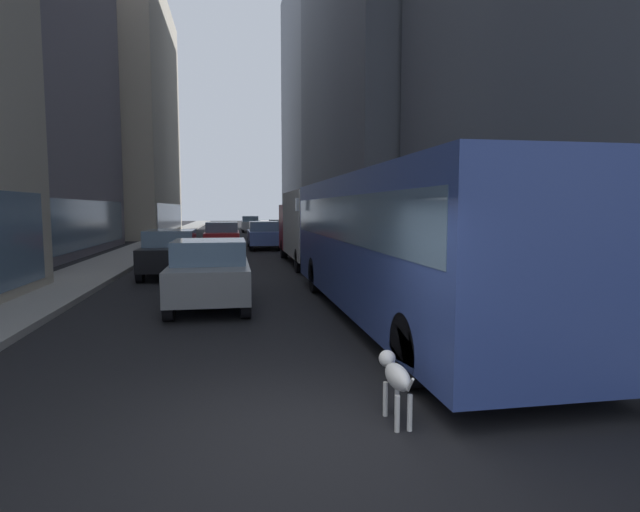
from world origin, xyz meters
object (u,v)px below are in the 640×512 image
dalmatian_dog (396,376)px  transit_bus (394,236)px  car_blue_hatchback (264,235)px  car_red_coupe (222,236)px  pedestrian_in_coat (568,284)px  box_truck (315,225)px  car_black_suv (171,252)px  car_yellow_taxi (283,231)px  pedestrian_with_handbag (618,293)px  car_grey_wagon (210,272)px  car_silver_sedan (250,224)px

dalmatian_dog → transit_bus: bearing=71.9°
car_blue_hatchback → dalmatian_dog: bearing=-90.2°
car_red_coupe → pedestrian_in_coat: (6.56, -20.82, 0.19)m
box_truck → dalmatian_dog: bearing=-96.1°
box_truck → dalmatian_dog: size_ratio=7.79×
transit_bus → pedestrian_in_coat: 3.51m
car_black_suv → car_yellow_taxi: (5.60, 15.98, -0.00)m
dalmatian_dog → pedestrian_with_handbag: size_ratio=0.57×
car_grey_wagon → car_silver_sedan: same height
car_silver_sedan → pedestrian_in_coat: 43.43m
car_yellow_taxi → dalmatian_dog: size_ratio=4.06×
dalmatian_dog → pedestrian_with_handbag: 4.83m
car_blue_hatchback → car_silver_sedan: 21.55m
car_blue_hatchback → car_red_coupe: size_ratio=0.95×
car_red_coupe → pedestrian_in_coat: pedestrian_in_coat is taller
car_grey_wagon → pedestrian_with_handbag: (6.72, -5.38, 0.19)m
car_yellow_taxi → box_truck: bearing=-90.0°
car_black_suv → car_grey_wagon: bearing=-75.1°
car_blue_hatchback → car_silver_sedan: bearing=90.0°
car_red_coupe → car_yellow_taxi: (4.00, 5.54, -0.00)m
car_yellow_taxi → car_blue_hatchback: bearing=-108.9°
car_silver_sedan → car_yellow_taxi: size_ratio=1.00×
car_silver_sedan → dalmatian_dog: (-0.09, -46.14, -0.31)m
transit_bus → pedestrian_in_coat: transit_bus is taller
car_grey_wagon → car_silver_sedan: bearing=86.5°
car_red_coupe → pedestrian_with_handbag: size_ratio=2.72×
car_yellow_taxi → pedestrian_in_coat: bearing=-84.5°
car_yellow_taxi → dalmatian_dog: 29.32m
transit_bus → car_black_suv: 9.90m
transit_bus → car_red_coupe: bearing=102.2°
car_silver_sedan → pedestrian_in_coat: (4.16, -43.22, 0.19)m
car_blue_hatchback → car_silver_sedan: same height
car_black_suv → pedestrian_with_handbag: size_ratio=2.68×
transit_bus → car_yellow_taxi: transit_bus is taller
transit_bus → dalmatian_dog: transit_bus is taller
transit_bus → car_grey_wagon: size_ratio=2.71×
car_grey_wagon → pedestrian_in_coat: size_ratio=2.52×
car_black_suv → dalmatian_dog: (3.91, -13.29, -0.31)m
car_red_coupe → box_truck: size_ratio=0.61×
car_grey_wagon → car_red_coupe: 16.45m
pedestrian_with_handbag → pedestrian_in_coat: same height
car_silver_sedan → dalmatian_dog: 46.14m
pedestrian_with_handbag → pedestrian_in_coat: size_ratio=1.00×
car_black_suv → car_yellow_taxi: bearing=70.7°
car_grey_wagon → car_yellow_taxi: size_ratio=1.09×
car_yellow_taxi → car_black_suv: bearing=-109.3°
car_blue_hatchback → car_yellow_taxi: size_ratio=1.12×
car_silver_sedan → car_yellow_taxi: (1.60, -16.86, 0.00)m
car_red_coupe → car_blue_hatchback: bearing=19.8°
car_silver_sedan → dalmatian_dog: car_silver_sedan is taller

